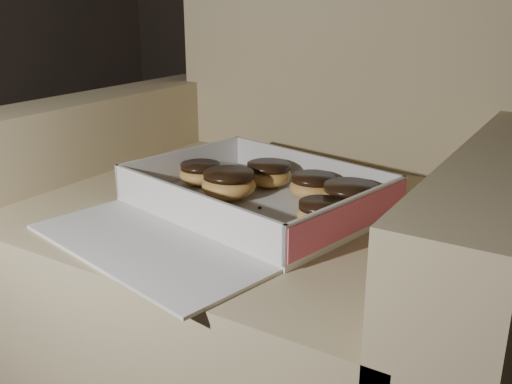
{
  "coord_description": "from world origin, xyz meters",
  "views": [
    {
      "loc": [
        0.74,
        -0.7,
        0.75
      ],
      "look_at": [
        0.28,
        0.04,
        0.45
      ],
      "focal_mm": 40.0,
      "sensor_mm": 36.0,
      "label": 1
    }
  ],
  "objects": [
    {
      "name": "floor",
      "position": [
        0.0,
        0.0,
        0.0
      ],
      "size": [
        4.5,
        4.5,
        0.0
      ],
      "primitive_type": "plane",
      "color": "black",
      "rests_on": "ground"
    },
    {
      "name": "armchair",
      "position": [
        0.26,
        0.15,
        0.3
      ],
      "size": [
        0.9,
        0.76,
        0.94
      ],
      "color": "tan",
      "rests_on": "floor"
    },
    {
      "name": "bakery_box",
      "position": [
        0.28,
        0.01,
        0.43
      ],
      "size": [
        0.46,
        0.51,
        0.06
      ],
      "rotation": [
        0.0,
        0.0,
        -0.22
      ],
      "color": "silver",
      "rests_on": "armchair"
    },
    {
      "name": "donut_a",
      "position": [
        0.41,
        0.01,
        0.45
      ],
      "size": [
        0.07,
        0.07,
        0.04
      ],
      "color": "#EAAA51",
      "rests_on": "bakery_box"
    },
    {
      "name": "donut_b",
      "position": [
        0.14,
        0.08,
        0.45
      ],
      "size": [
        0.08,
        0.08,
        0.04
      ],
      "color": "#EAAA51",
      "rests_on": "bakery_box"
    },
    {
      "name": "donut_c",
      "position": [
        0.35,
        0.12,
        0.45
      ],
      "size": [
        0.08,
        0.08,
        0.04
      ],
      "color": "#EAAA51",
      "rests_on": "bakery_box"
    },
    {
      "name": "donut_d",
      "position": [
        0.43,
        0.09,
        0.45
      ],
      "size": [
        0.09,
        0.09,
        0.04
      ],
      "color": "#EAAA51",
      "rests_on": "bakery_box"
    },
    {
      "name": "donut_e",
      "position": [
        0.25,
        0.14,
        0.45
      ],
      "size": [
        0.08,
        0.08,
        0.04
      ],
      "color": "#EAAA51",
      "rests_on": "bakery_box"
    },
    {
      "name": "donut_f",
      "position": [
        0.23,
        0.05,
        0.45
      ],
      "size": [
        0.09,
        0.09,
        0.05
      ],
      "color": "#EAAA51",
      "rests_on": "bakery_box"
    },
    {
      "name": "crumb_a",
      "position": [
        0.22,
        0.02,
        0.43
      ],
      "size": [
        0.01,
        0.01,
        0.0
      ],
      "primitive_type": "ellipsoid",
      "color": "black",
      "rests_on": "bakery_box"
    },
    {
      "name": "crumb_b",
      "position": [
        0.4,
        -0.08,
        0.43
      ],
      "size": [
        0.01,
        0.01,
        0.0
      ],
      "primitive_type": "ellipsoid",
      "color": "black",
      "rests_on": "bakery_box"
    },
    {
      "name": "crumb_c",
      "position": [
        0.3,
        0.03,
        0.43
      ],
      "size": [
        0.01,
        0.01,
        0.0
      ],
      "primitive_type": "ellipsoid",
      "color": "black",
      "rests_on": "bakery_box"
    },
    {
      "name": "crumb_d",
      "position": [
        0.41,
        -0.09,
        0.43
      ],
      "size": [
        0.01,
        0.01,
        0.0
      ],
      "primitive_type": "ellipsoid",
      "color": "black",
      "rests_on": "bakery_box"
    },
    {
      "name": "crumb_e",
      "position": [
        0.19,
        -0.06,
        0.43
      ],
      "size": [
        0.01,
        0.01,
        0.0
      ],
      "primitive_type": "ellipsoid",
      "color": "black",
      "rests_on": "bakery_box"
    }
  ]
}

